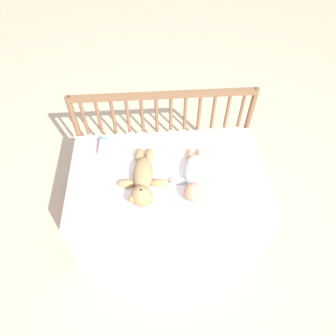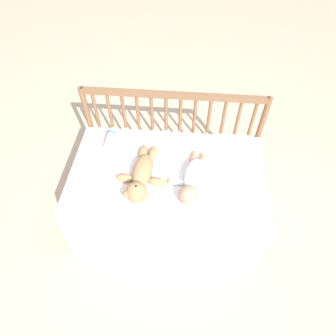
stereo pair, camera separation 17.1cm
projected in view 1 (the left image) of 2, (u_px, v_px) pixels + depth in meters
ground_plane at (168, 211)px, 2.09m from camera, size 12.00×12.00×0.00m
crib_mattress at (168, 194)px, 1.93m from camera, size 1.16×0.70×0.43m
crib_rail at (164, 119)px, 1.92m from camera, size 1.16×0.04×0.72m
blanket at (169, 177)px, 1.74m from camera, size 0.81×0.51×0.01m
teddy_bear at (143, 179)px, 1.67m from camera, size 0.29×0.43×0.12m
baby at (194, 176)px, 1.69m from camera, size 0.29×0.40×0.11m
baby_bottle at (103, 145)px, 1.87m from camera, size 0.05×0.14×0.05m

